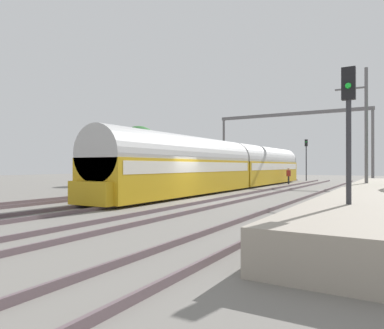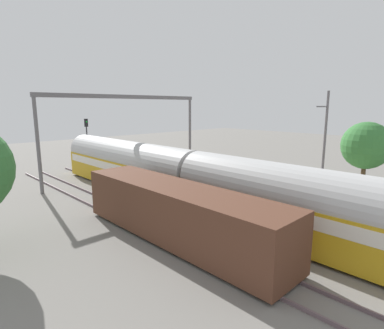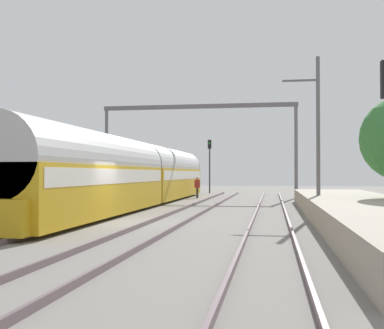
% 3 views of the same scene
% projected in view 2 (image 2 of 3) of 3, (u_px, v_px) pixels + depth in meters
% --- Properties ---
extents(ground, '(120.00, 120.00, 0.00)m').
position_uv_depth(ground, '(373.00, 249.00, 15.09)').
color(ground, slate).
extents(track_far_west, '(1.52, 60.00, 0.16)m').
position_uv_depth(track_far_west, '(317.00, 302.00, 10.92)').
color(track_far_west, '#655258').
rests_on(track_far_west, ground).
extents(track_west, '(1.51, 60.00, 0.16)m').
position_uv_depth(track_west, '(358.00, 262.00, 13.69)').
color(track_west, '#655258').
rests_on(track_west, ground).
extents(passenger_train, '(2.93, 32.85, 3.82)m').
position_uv_depth(passenger_train, '(195.00, 181.00, 20.59)').
color(passenger_train, gold).
rests_on(passenger_train, ground).
extents(freight_car, '(2.80, 13.00, 2.70)m').
position_uv_depth(freight_car, '(177.00, 213.00, 15.92)').
color(freight_car, '#563323').
rests_on(freight_car, ground).
extents(person_crossing, '(0.44, 0.31, 1.73)m').
position_uv_depth(person_crossing, '(137.00, 169.00, 29.22)').
color(person_crossing, '#2E2E2E').
rests_on(person_crossing, ground).
extents(railway_signal_far, '(0.36, 0.30, 5.43)m').
position_uv_depth(railway_signal_far, '(87.00, 136.00, 35.44)').
color(railway_signal_far, '#2D2D33').
rests_on(railway_signal_far, ground).
extents(catenary_gantry, '(16.58, 0.28, 7.86)m').
position_uv_depth(catenary_gantry, '(127.00, 116.00, 29.11)').
color(catenary_gantry, slate).
rests_on(catenary_gantry, ground).
extents(catenary_pole_east_mid, '(1.90, 0.20, 8.00)m').
position_uv_depth(catenary_pole_east_mid, '(324.00, 141.00, 24.55)').
color(catenary_pole_east_mid, slate).
rests_on(catenary_pole_east_mid, ground).
extents(tree_east_background, '(3.93, 3.93, 5.58)m').
position_uv_depth(tree_east_background, '(366.00, 146.00, 25.80)').
color(tree_east_background, '#4C3826').
rests_on(tree_east_background, ground).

